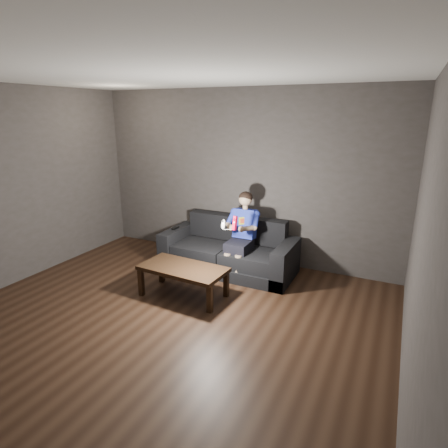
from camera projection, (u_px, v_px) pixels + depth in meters
The scene contains 10 objects.
floor at pixel (151, 332), 4.13m from camera, with size 5.00×5.00×0.00m, color black.
back_wall at pixel (242, 177), 5.90m from camera, with size 5.00×0.04×2.70m, color #3A3633.
right_wall at pixel (423, 254), 2.69m from camera, with size 0.04×5.00×2.70m, color #3A3633.
ceiling at pixel (134, 69), 3.35m from camera, with size 5.00×5.00×0.02m, color silver.
sofa at pixel (229, 254), 5.72m from camera, with size 2.01×0.87×0.78m.
child at pixel (242, 228), 5.45m from camera, with size 0.48×0.59×1.19m.
wii_remote_red at pixel (235, 223), 4.96m from camera, with size 0.06×0.08×0.19m.
nunchuk_white at pixel (223, 224), 5.05m from camera, with size 0.06×0.09×0.14m.
wii_remote_black at pixel (175, 228), 5.94m from camera, with size 0.04×0.15×0.03m.
coffee_table at pixel (183, 271), 4.85m from camera, with size 1.16×0.63×0.41m.
Camera 1 is at (2.31, -2.89, 2.33)m, focal length 30.00 mm.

